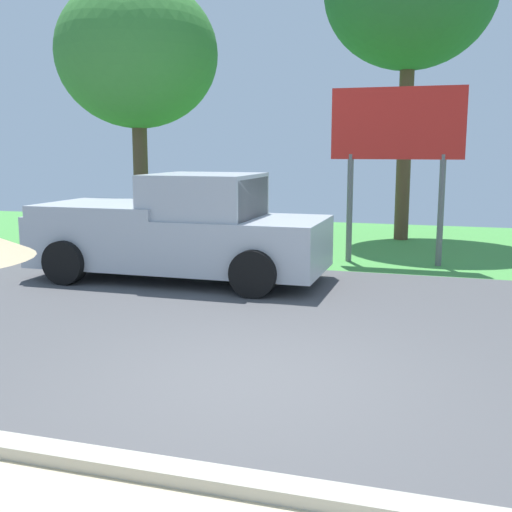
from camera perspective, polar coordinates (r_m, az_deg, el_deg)
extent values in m
cube|color=#4C4C4F|center=(8.34, 3.74, -6.78)|extent=(40.00, 8.00, 0.10)
cube|color=#499843|center=(16.07, 10.25, 1.09)|extent=(40.00, 8.00, 0.10)
cube|color=#B2AD9E|center=(4.77, -7.89, -18.74)|extent=(40.00, 0.24, 0.10)
cube|color=#ADB2BA|center=(11.34, -6.96, 1.35)|extent=(5.20, 2.00, 0.90)
cube|color=#ADB2BA|center=(11.06, -4.66, 5.09)|extent=(1.80, 1.84, 0.90)
cube|color=#2D3842|center=(10.78, -0.44, 5.00)|extent=(0.10, 1.70, 0.77)
cube|color=#ADB2BA|center=(11.85, -12.79, 4.22)|extent=(2.40, 2.00, 0.20)
cylinder|color=black|center=(11.77, 2.65, 0.24)|extent=(0.76, 0.28, 0.76)
cylinder|color=black|center=(9.87, -0.21, -1.59)|extent=(0.76, 0.28, 0.76)
cylinder|color=black|center=(13.02, -12.02, 0.95)|extent=(0.76, 0.28, 0.76)
cylinder|color=black|center=(11.33, -16.88, -0.54)|extent=(0.76, 0.28, 0.76)
cylinder|color=slate|center=(13.10, 8.46, 4.29)|extent=(0.12, 0.12, 2.20)
cylinder|color=slate|center=(12.97, 16.37, 3.94)|extent=(0.12, 0.12, 2.20)
cube|color=red|center=(12.96, 12.67, 11.63)|extent=(2.60, 0.10, 1.40)
cylinder|color=brown|center=(15.86, -10.37, 7.17)|extent=(0.36, 0.36, 3.31)
ellipsoid|color=#387F33|center=(16.00, -10.70, 17.53)|extent=(3.84, 3.84, 3.49)
cylinder|color=brown|center=(16.55, 13.26, 9.73)|extent=(0.36, 0.36, 4.79)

